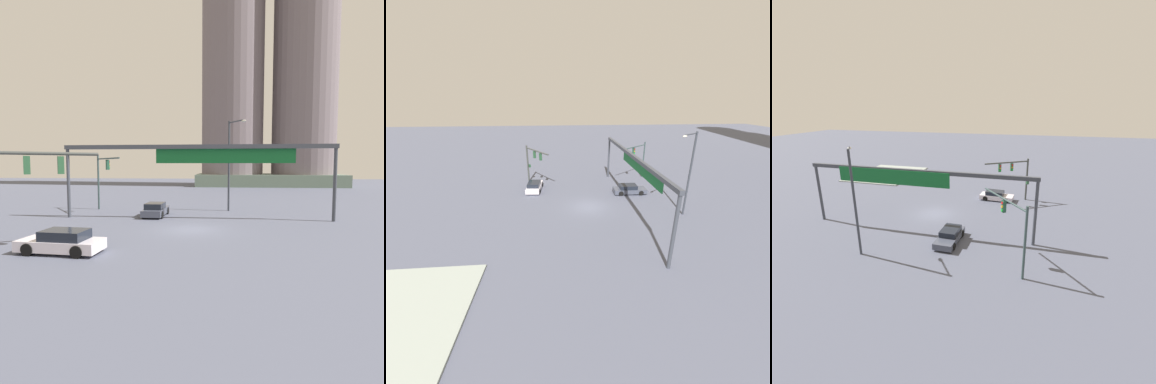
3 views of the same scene
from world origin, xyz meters
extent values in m
plane|color=#4F5466|center=(0.00, 0.00, 0.00)|extent=(177.59, 177.59, 0.00)
cylinder|color=#3B3F3B|center=(-7.30, -6.23, 5.14)|extent=(5.00, 3.39, 0.18)
cube|color=#254E30|center=(-7.88, -6.61, 4.52)|extent=(0.41, 0.39, 0.95)
cylinder|color=red|center=(-7.97, -6.47, 4.82)|extent=(0.20, 0.16, 0.20)
cylinder|color=orange|center=(-7.97, -6.47, 4.52)|extent=(0.20, 0.16, 0.20)
cylinder|color=green|center=(-7.97, -6.47, 4.22)|extent=(0.20, 0.16, 0.20)
cube|color=#254E30|center=(-6.51, -5.70, 4.52)|extent=(0.41, 0.39, 0.95)
cylinder|color=red|center=(-6.60, -5.57, 4.82)|extent=(0.20, 0.16, 0.20)
cylinder|color=orange|center=(-6.60, -5.57, 4.52)|extent=(0.20, 0.16, 0.20)
cylinder|color=green|center=(-6.60, -5.57, 4.22)|extent=(0.20, 0.16, 0.20)
cylinder|color=#314445|center=(-10.56, 9.91, 2.79)|extent=(0.19, 0.19, 5.58)
cylinder|color=#314445|center=(-8.70, 7.60, 5.17)|extent=(3.82, 4.71, 0.14)
cube|color=#1F4B37|center=(-8.73, 7.64, 4.57)|extent=(0.40, 0.41, 0.95)
cylinder|color=red|center=(-8.61, 7.74, 4.87)|extent=(0.17, 0.19, 0.20)
cylinder|color=orange|center=(-8.61, 7.74, 4.57)|extent=(0.17, 0.19, 0.20)
cylinder|color=green|center=(-8.61, 7.74, 4.27)|extent=(0.17, 0.19, 0.20)
cylinder|color=#343942|center=(2.76, 9.93, 4.41)|extent=(0.20, 0.20, 8.82)
cylinder|color=#343942|center=(3.40, 9.01, 8.67)|extent=(1.38, 1.92, 0.12)
ellipsoid|color=silver|center=(4.04, 8.08, 8.57)|extent=(0.59, 0.66, 0.20)
cylinder|color=#393D47|center=(-11.13, 4.52, 2.94)|extent=(0.28, 0.28, 5.88)
cylinder|color=#393D47|center=(11.13, 4.52, 2.94)|extent=(0.28, 0.28, 5.88)
cube|color=#393D47|center=(0.00, 4.52, 6.05)|extent=(22.65, 0.35, 0.35)
cube|color=#13602B|center=(2.31, 4.74, 5.40)|extent=(11.51, 0.08, 1.41)
cube|color=slate|center=(12.02, 52.43, 1.27)|extent=(31.30, 15.67, 2.55)
cube|color=#424858|center=(-3.76, 5.91, 0.44)|extent=(1.79, 4.26, 0.55)
cube|color=black|center=(-3.77, 5.66, 0.96)|extent=(1.55, 2.23, 0.50)
cylinder|color=black|center=(-4.53, 7.24, 0.32)|extent=(0.23, 0.64, 0.64)
cylinder|color=black|center=(-2.94, 7.21, 0.32)|extent=(0.23, 0.64, 0.64)
cylinder|color=black|center=(-4.58, 4.62, 0.32)|extent=(0.23, 0.64, 0.64)
cylinder|color=black|center=(-2.99, 4.59, 0.32)|extent=(0.23, 0.64, 0.64)
cube|color=silver|center=(-6.13, -6.71, 0.44)|extent=(4.39, 2.08, 0.55)
cube|color=black|center=(-5.88, -6.73, 0.96)|extent=(2.33, 1.71, 0.50)
cylinder|color=black|center=(-7.51, -7.43, 0.32)|extent=(0.65, 0.27, 0.64)
cylinder|color=black|center=(-7.39, -5.79, 0.32)|extent=(0.65, 0.27, 0.64)
cylinder|color=black|center=(-4.87, -7.63, 0.32)|extent=(0.65, 0.27, 0.64)
cylinder|color=black|center=(-4.75, -5.99, 0.32)|extent=(0.65, 0.27, 0.64)
camera|label=1|loc=(2.19, -22.62, 4.51)|focal=30.64mm
camera|label=2|loc=(24.99, -3.43, 11.80)|focal=22.35mm
camera|label=3|loc=(-10.98, 27.56, 12.03)|focal=25.94mm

